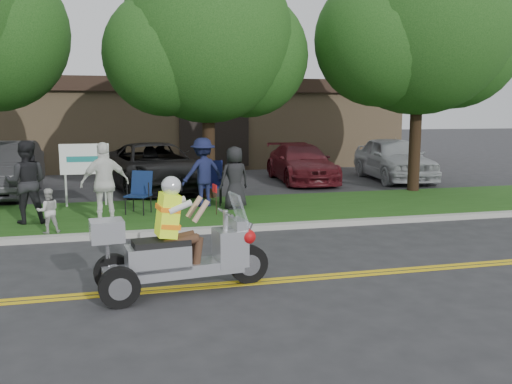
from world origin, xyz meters
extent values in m
plane|color=#28282B|center=(0.00, 0.00, 0.00)|extent=(120.00, 120.00, 0.00)
cube|color=gold|center=(0.00, -0.58, 0.01)|extent=(60.00, 0.10, 0.01)
cube|color=gold|center=(0.00, -0.42, 0.01)|extent=(60.00, 0.10, 0.01)
cube|color=#A8A89E|center=(0.00, 3.05, 0.06)|extent=(60.00, 0.25, 0.12)
cube|color=#1E4A13|center=(0.00, 5.20, 0.06)|extent=(60.00, 4.00, 0.10)
cube|color=#9E7F5B|center=(2.00, 19.00, 2.00)|extent=(18.00, 8.00, 4.00)
cube|color=black|center=(2.00, 14.95, 3.70)|extent=(18.00, 0.30, 0.60)
cylinder|color=#332114|center=(0.50, 7.20, 2.10)|extent=(0.36, 0.36, 4.20)
sphere|color=#184012|center=(0.50, 7.20, 4.65)|extent=(4.80, 4.80, 4.80)
sphere|color=#184012|center=(1.70, 7.50, 4.20)|extent=(3.60, 3.60, 3.60)
sphere|color=#184012|center=(-0.70, 7.00, 4.12)|extent=(3.36, 3.36, 3.36)
cylinder|color=#332114|center=(7.00, 7.00, 2.38)|extent=(0.36, 0.36, 4.76)
sphere|color=#184012|center=(7.00, 7.00, 5.27)|extent=(5.60, 5.60, 5.60)
sphere|color=#184012|center=(8.40, 7.30, 4.76)|extent=(4.20, 4.20, 4.20)
sphere|color=#184012|center=(5.60, 6.80, 4.68)|extent=(3.92, 3.92, 3.92)
cylinder|color=silver|center=(-3.40, 6.60, 0.55)|extent=(0.06, 0.06, 1.10)
cylinder|color=silver|center=(-2.40, 6.60, 0.55)|extent=(0.06, 0.06, 1.10)
cube|color=white|center=(-2.90, 6.60, 1.35)|extent=(1.25, 0.06, 0.80)
cylinder|color=black|center=(-0.15, -0.49, 0.30)|extent=(0.60, 0.21, 0.59)
cylinder|color=black|center=(-2.07, -1.08, 0.28)|extent=(0.57, 0.21, 0.55)
cylinder|color=black|center=(-2.16, -0.38, 0.28)|extent=(0.57, 0.21, 0.55)
cube|color=#ADAFB7|center=(-1.23, -0.62, 0.34)|extent=(1.92, 0.68, 0.18)
cube|color=#ADAFB7|center=(-1.53, -0.66, 0.54)|extent=(0.94, 0.56, 0.35)
cube|color=black|center=(-1.48, -0.65, 0.75)|extent=(0.83, 0.51, 0.10)
cube|color=#ADAFB7|center=(-0.45, -0.53, 0.59)|extent=(0.50, 0.52, 0.54)
cube|color=silver|center=(-0.31, -0.51, 1.16)|extent=(0.24, 0.47, 0.48)
cube|color=#ADAFB7|center=(-2.21, -0.74, 0.99)|extent=(0.49, 0.47, 0.30)
sphere|color=#B20C0F|center=(-0.21, -0.64, 0.77)|extent=(0.22, 0.22, 0.22)
cube|color=#CFF91A|center=(-1.37, -0.64, 1.14)|extent=(0.38, 0.43, 0.64)
sphere|color=silver|center=(-1.31, -0.63, 1.56)|extent=(0.29, 0.29, 0.29)
cylinder|color=black|center=(-1.91, 5.05, 0.32)|extent=(0.03, 0.03, 0.43)
cylinder|color=black|center=(-1.49, 4.83, 0.32)|extent=(0.03, 0.03, 0.43)
cylinder|color=black|center=(-1.71, 5.43, 0.32)|extent=(0.03, 0.03, 0.43)
cylinder|color=black|center=(-1.29, 5.21, 0.32)|extent=(0.03, 0.03, 0.43)
cube|color=#10224E|center=(-1.60, 5.13, 0.55)|extent=(0.71, 0.69, 0.04)
cube|color=#10224E|center=(-1.49, 5.34, 0.84)|extent=(0.55, 0.39, 0.59)
cylinder|color=black|center=(0.01, 5.78, 0.35)|extent=(0.03, 0.03, 0.49)
cylinder|color=black|center=(0.53, 5.65, 0.35)|extent=(0.03, 0.03, 0.49)
cylinder|color=black|center=(0.13, 6.26, 0.35)|extent=(0.03, 0.03, 0.49)
cylinder|color=black|center=(0.65, 6.13, 0.35)|extent=(0.03, 0.03, 0.49)
cube|color=#0F1446|center=(0.33, 5.95, 0.61)|extent=(0.73, 0.69, 0.04)
cube|color=#0F1446|center=(0.40, 6.21, 0.94)|extent=(0.64, 0.33, 0.66)
imported|color=black|center=(-4.04, 4.60, 1.03)|extent=(0.91, 0.71, 1.85)
imported|color=white|center=(-2.34, 4.07, 1.02)|extent=(1.15, 0.70, 1.82)
imported|color=#171C40|center=(0.11, 5.77, 1.01)|extent=(1.31, 0.98, 1.81)
imported|color=black|center=(0.84, 5.20, 0.91)|extent=(0.88, 0.68, 1.61)
imported|color=beige|center=(-3.47, 3.40, 0.57)|extent=(0.52, 0.44, 0.93)
imported|color=#323134|center=(-5.50, 9.51, 0.83)|extent=(1.85, 5.10, 1.67)
imported|color=black|center=(-0.91, 9.50, 0.78)|extent=(3.69, 6.04, 1.56)
imported|color=#56141B|center=(4.50, 10.63, 0.68)|extent=(2.19, 4.81, 1.37)
imported|color=#A8ABAF|center=(8.00, 10.15, 0.82)|extent=(2.54, 5.03, 1.64)
camera|label=1|loc=(-2.01, -8.27, 2.62)|focal=38.00mm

